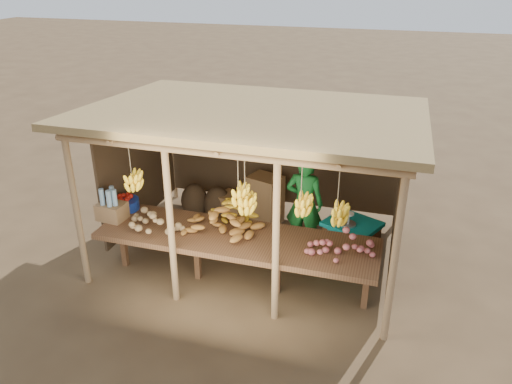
# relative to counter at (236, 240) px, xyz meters

# --- Properties ---
(ground) EXTENTS (60.00, 60.00, 0.00)m
(ground) POSITION_rel_counter_xyz_m (-0.00, 0.95, -0.74)
(ground) COLOR brown
(ground) RESTS_ON ground
(stall_structure) EXTENTS (4.70, 3.50, 2.43)m
(stall_structure) POSITION_rel_counter_xyz_m (0.02, 0.85, 1.17)
(stall_structure) COLOR #A67F55
(stall_structure) RESTS_ON ground
(counter) EXTENTS (3.90, 1.05, 0.80)m
(counter) POSITION_rel_counter_xyz_m (0.00, 0.00, 0.00)
(counter) COLOR brown
(counter) RESTS_ON ground
(potato_heap) EXTENTS (1.04, 0.82, 0.36)m
(potato_heap) POSITION_rel_counter_xyz_m (-1.21, -0.18, 0.24)
(potato_heap) COLOR #A48154
(potato_heap) RESTS_ON counter
(sweet_potato_heap) EXTENTS (1.09, 0.84, 0.36)m
(sweet_potato_heap) POSITION_rel_counter_xyz_m (-0.25, 0.07, 0.24)
(sweet_potato_heap) COLOR #B5752E
(sweet_potato_heap) RESTS_ON counter
(onion_heap) EXTENTS (0.95, 0.64, 0.36)m
(onion_heap) POSITION_rel_counter_xyz_m (1.45, -0.07, 0.24)
(onion_heap) COLOR #C66060
(onion_heap) RESTS_ON counter
(banana_pile) EXTENTS (0.63, 0.41, 0.35)m
(banana_pile) POSITION_rel_counter_xyz_m (-0.24, 0.43, 0.24)
(banana_pile) COLOR yellow
(banana_pile) RESTS_ON counter
(tomato_basin) EXTENTS (0.44, 0.44, 0.23)m
(tomato_basin) POSITION_rel_counter_xyz_m (-1.90, 0.31, 0.16)
(tomato_basin) COLOR navy
(tomato_basin) RESTS_ON counter
(bottle_box) EXTENTS (0.42, 0.34, 0.49)m
(bottle_box) POSITION_rel_counter_xyz_m (-1.90, -0.03, 0.25)
(bottle_box) COLOR #956C43
(bottle_box) RESTS_ON counter
(vendor) EXTENTS (0.60, 0.41, 1.63)m
(vendor) POSITION_rel_counter_xyz_m (0.70, 1.24, 0.07)
(vendor) COLOR #1B7B2D
(vendor) RESTS_ON ground
(tarp_crate) EXTENTS (0.96, 0.91, 0.90)m
(tarp_crate) POSITION_rel_counter_xyz_m (1.47, 1.07, -0.37)
(tarp_crate) COLOR brown
(tarp_crate) RESTS_ON ground
(carton_stack) EXTENTS (1.24, 0.56, 0.87)m
(carton_stack) POSITION_rel_counter_xyz_m (-0.32, 1.92, -0.36)
(carton_stack) COLOR #956C43
(carton_stack) RESTS_ON ground
(burlap_sacks) EXTENTS (0.94, 0.49, 0.67)m
(burlap_sacks) POSITION_rel_counter_xyz_m (-1.25, 1.93, -0.45)
(burlap_sacks) COLOR #493522
(burlap_sacks) RESTS_ON ground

